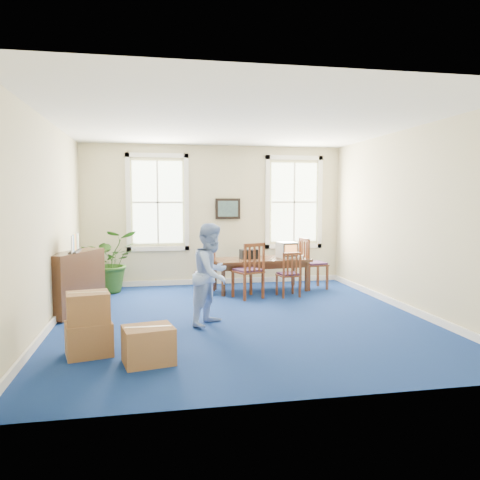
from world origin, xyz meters
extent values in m
plane|color=navy|center=(0.00, 0.00, 0.00)|extent=(6.50, 6.50, 0.00)
plane|color=white|center=(0.00, 0.00, 3.20)|extent=(6.50, 6.50, 0.00)
plane|color=beige|center=(0.00, 3.25, 1.60)|extent=(6.50, 0.00, 6.50)
plane|color=beige|center=(0.00, -3.25, 1.60)|extent=(6.50, 0.00, 6.50)
plane|color=beige|center=(-3.00, 0.00, 1.60)|extent=(0.00, 6.50, 6.50)
plane|color=beige|center=(3.00, 0.00, 1.60)|extent=(0.00, 6.50, 6.50)
cube|color=white|center=(0.00, 3.22, 0.06)|extent=(6.00, 0.04, 0.12)
cube|color=white|center=(-2.97, 0.00, 0.06)|extent=(0.04, 6.50, 0.12)
cube|color=white|center=(2.97, 0.00, 0.06)|extent=(0.04, 6.50, 0.12)
cube|color=white|center=(1.74, 2.24, 0.72)|extent=(0.21, 0.23, 0.05)
cube|color=black|center=(0.62, 2.28, 0.79)|extent=(0.42, 0.30, 0.20)
imported|color=#8EAEEF|center=(-0.52, -0.29, 0.80)|extent=(0.95, 0.99, 1.60)
cube|color=#4A2C1A|center=(-2.75, 0.83, 0.53)|extent=(0.90, 1.38, 1.05)
imported|color=#224814|center=(-2.33, 2.66, 0.66)|extent=(1.42, 1.31, 1.33)
camera|label=1|loc=(-1.42, -7.50, 1.97)|focal=35.00mm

